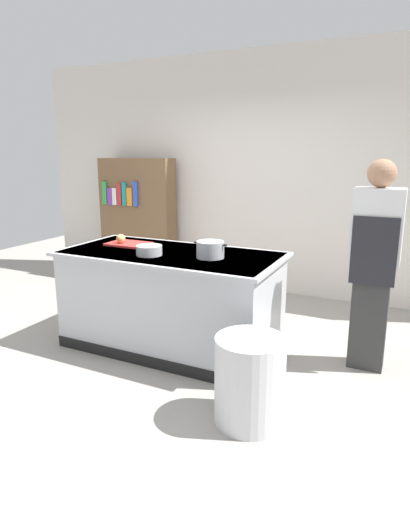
# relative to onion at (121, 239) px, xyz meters

# --- Properties ---
(ground_plane) EXTENTS (10.00, 10.00, 0.00)m
(ground_plane) POSITION_rel_onion_xyz_m (0.59, -0.07, -0.96)
(ground_plane) COLOR #9E9991
(back_wall) EXTENTS (6.40, 0.12, 3.00)m
(back_wall) POSITION_rel_onion_xyz_m (0.59, 2.03, 0.54)
(back_wall) COLOR silver
(back_wall) RESTS_ON ground_plane
(counter_island) EXTENTS (1.98, 0.98, 0.90)m
(counter_island) POSITION_rel_onion_xyz_m (0.59, -0.07, -0.50)
(counter_island) COLOR #B7BABF
(counter_island) RESTS_ON ground_plane
(cutting_board) EXTENTS (0.40, 0.28, 0.02)m
(cutting_board) POSITION_rel_onion_xyz_m (0.06, 0.04, -0.05)
(cutting_board) COLOR red
(cutting_board) RESTS_ON counter_island
(onion) EXTENTS (0.09, 0.09, 0.09)m
(onion) POSITION_rel_onion_xyz_m (0.00, 0.00, 0.00)
(onion) COLOR tan
(onion) RESTS_ON cutting_board
(stock_pot) EXTENTS (0.30, 0.24, 0.14)m
(stock_pot) POSITION_rel_onion_xyz_m (1.00, -0.10, 0.01)
(stock_pot) COLOR #B7BABF
(stock_pot) RESTS_ON counter_island
(mixing_bowl) EXTENTS (0.23, 0.23, 0.09)m
(mixing_bowl) POSITION_rel_onion_xyz_m (0.48, -0.24, -0.02)
(mixing_bowl) COLOR #B7BABF
(mixing_bowl) RESTS_ON counter_island
(trash_bin) EXTENTS (0.47, 0.47, 0.60)m
(trash_bin) POSITION_rel_onion_xyz_m (1.64, -0.86, -0.67)
(trash_bin) COLOR silver
(trash_bin) RESTS_ON ground_plane
(person_chef) EXTENTS (0.38, 0.25, 1.72)m
(person_chef) POSITION_rel_onion_xyz_m (2.26, 0.30, -0.05)
(person_chef) COLOR #323232
(person_chef) RESTS_ON ground_plane
(bookshelf) EXTENTS (1.10, 0.31, 1.70)m
(bookshelf) POSITION_rel_onion_xyz_m (-0.99, 1.73, -0.11)
(bookshelf) COLOR brown
(bookshelf) RESTS_ON ground_plane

